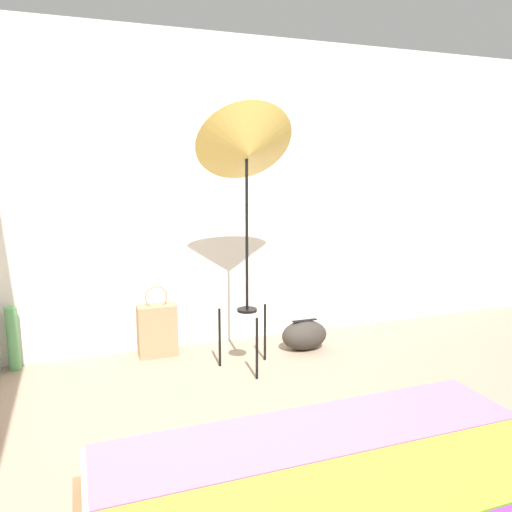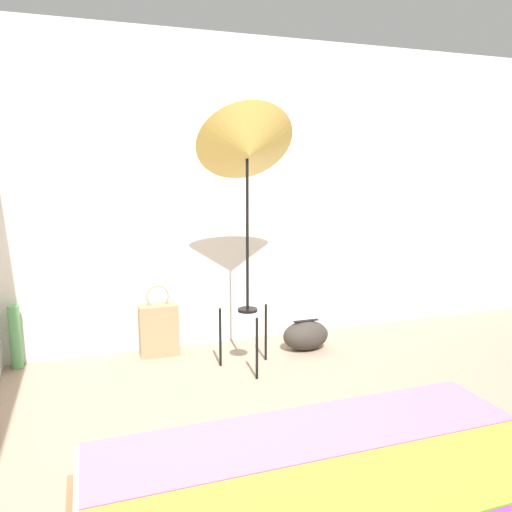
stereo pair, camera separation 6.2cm
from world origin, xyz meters
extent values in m
plane|color=gray|center=(0.00, 0.00, 0.00)|extent=(14.00, 14.00, 0.00)
cube|color=silver|center=(0.00, 2.22, 1.30)|extent=(8.00, 0.05, 2.60)
cube|color=#84B72D|center=(0.16, -0.58, 0.40)|extent=(1.83, 0.42, 0.04)
cube|color=#D6668E|center=(0.16, -0.15, 0.40)|extent=(1.83, 0.42, 0.04)
cylinder|color=black|center=(0.44, 1.33, 0.23)|extent=(0.02, 0.02, 0.46)
cylinder|color=black|center=(0.26, 1.65, 0.23)|extent=(0.02, 0.02, 0.46)
cylinder|color=black|center=(0.63, 1.65, 0.23)|extent=(0.02, 0.02, 0.46)
cylinder|color=black|center=(0.44, 1.54, 0.46)|extent=(0.15, 0.15, 0.02)
cylinder|color=black|center=(0.44, 1.54, 1.06)|extent=(0.02, 0.02, 1.19)
cone|color=#D1B251|center=(0.44, 1.54, 1.65)|extent=(0.72, 0.59, 0.63)
cube|color=#9E7A56|center=(-0.16, 2.04, 0.21)|extent=(0.31, 0.16, 0.42)
torus|color=#9E7A56|center=(-0.16, 2.04, 0.49)|extent=(0.18, 0.01, 0.18)
ellipsoid|color=#332D28|center=(1.03, 1.76, 0.12)|extent=(0.40, 0.25, 0.25)
cube|color=black|center=(1.03, 1.76, 0.25)|extent=(0.22, 0.04, 0.01)
cylinder|color=#56995B|center=(-1.23, 2.12, 0.25)|extent=(0.09, 0.09, 0.49)
camera|label=1|loc=(-0.74, -1.89, 1.50)|focal=35.00mm
camera|label=2|loc=(-0.68, -1.91, 1.50)|focal=35.00mm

